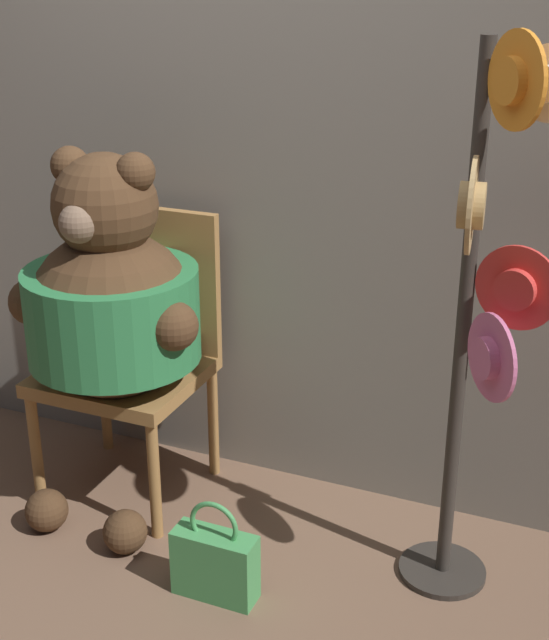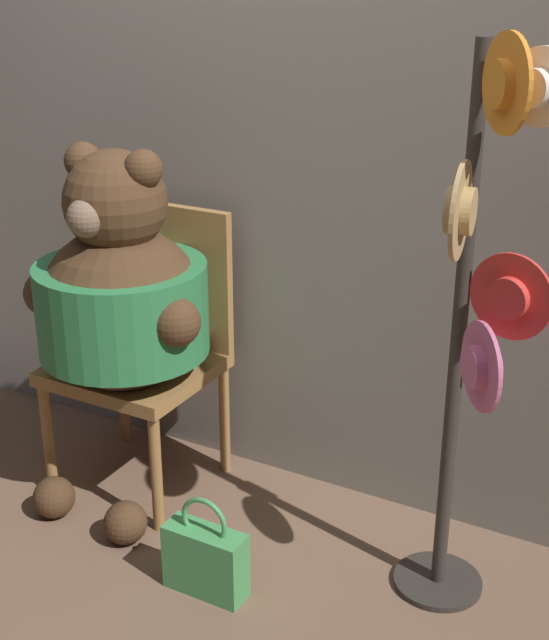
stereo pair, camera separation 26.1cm
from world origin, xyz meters
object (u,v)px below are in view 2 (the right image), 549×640
hat_display_rack (476,312)px  handbag_on_ground (205,558)px  chair (148,338)px  teddy_bear (121,298)px

hat_display_rack → handbag_on_ground: bearing=-155.4°
chair → hat_display_rack: hat_display_rack is taller
teddy_bear → handbag_on_ground: teddy_bear is taller
teddy_bear → hat_display_rack: size_ratio=0.76×
teddy_bear → handbag_on_ground: size_ratio=3.80×
teddy_bear → hat_display_rack: hat_display_rack is taller
chair → hat_display_rack: 1.33m
teddy_bear → chair: bearing=99.1°
chair → handbag_on_ground: chair is taller
chair → hat_display_rack: (1.25, -0.19, 0.41)m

